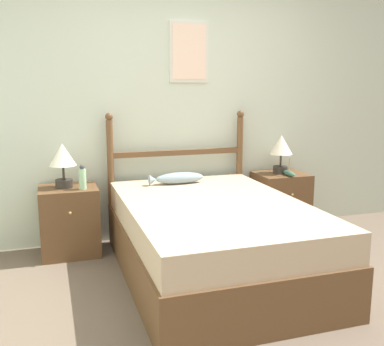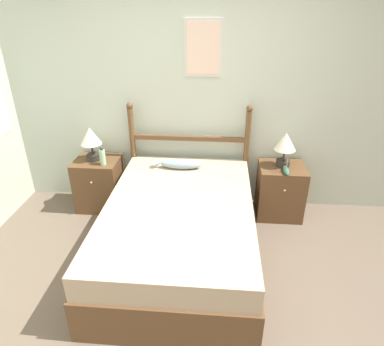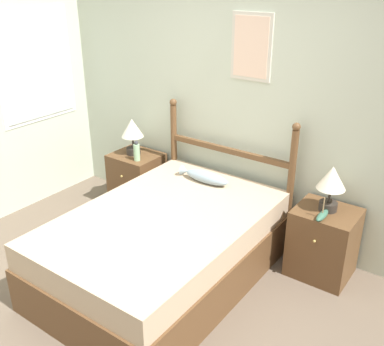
{
  "view_description": "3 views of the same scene",
  "coord_description": "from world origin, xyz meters",
  "px_view_note": "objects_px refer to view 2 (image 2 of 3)",
  "views": [
    {
      "loc": [
        -1.25,
        -2.52,
        1.48
      ],
      "look_at": [
        -0.09,
        1.1,
        0.74
      ],
      "focal_mm": 42.0,
      "sensor_mm": 36.0,
      "label": 1
    },
    {
      "loc": [
        0.26,
        -1.98,
        2.24
      ],
      "look_at": [
        0.02,
        0.94,
        0.75
      ],
      "focal_mm": 32.0,
      "sensor_mm": 36.0,
      "label": 2
    },
    {
      "loc": [
        1.95,
        -1.78,
        2.39
      ],
      "look_at": [
        -0.1,
        1.06,
        0.8
      ],
      "focal_mm": 42.0,
      "sensor_mm": 36.0,
      "label": 3
    }
  ],
  "objects_px": {
    "bottle": "(103,157)",
    "model_boat": "(286,170)",
    "nightstand_left": "(100,183)",
    "table_lamp_right": "(285,144)",
    "fish_pillow": "(179,164)",
    "bed": "(180,231)",
    "nightstand_right": "(280,191)",
    "table_lamp_left": "(91,139)"
  },
  "relations": [
    {
      "from": "bottle",
      "to": "nightstand_right",
      "type": "bearing_deg",
      "value": 3.24
    },
    {
      "from": "bottle",
      "to": "model_boat",
      "type": "height_order",
      "value": "bottle"
    },
    {
      "from": "nightstand_left",
      "to": "model_boat",
      "type": "height_order",
      "value": "model_boat"
    },
    {
      "from": "bed",
      "to": "nightstand_right",
      "type": "relative_size",
      "value": 3.34
    },
    {
      "from": "bottle",
      "to": "fish_pillow",
      "type": "relative_size",
      "value": 0.42
    },
    {
      "from": "bottle",
      "to": "model_boat",
      "type": "xyz_separation_m",
      "value": [
        1.98,
        -0.03,
        -0.07
      ]
    },
    {
      "from": "nightstand_right",
      "to": "fish_pillow",
      "type": "bearing_deg",
      "value": -174.08
    },
    {
      "from": "table_lamp_left",
      "to": "fish_pillow",
      "type": "relative_size",
      "value": 0.76
    },
    {
      "from": "table_lamp_left",
      "to": "nightstand_right",
      "type": "bearing_deg",
      "value": 0.02
    },
    {
      "from": "bed",
      "to": "fish_pillow",
      "type": "xyz_separation_m",
      "value": [
        -0.08,
        0.71,
        0.35
      ]
    },
    {
      "from": "bed",
      "to": "fish_pillow",
      "type": "height_order",
      "value": "fish_pillow"
    },
    {
      "from": "bottle",
      "to": "model_boat",
      "type": "relative_size",
      "value": 1.02
    },
    {
      "from": "bottle",
      "to": "fish_pillow",
      "type": "xyz_separation_m",
      "value": [
        0.85,
        -0.01,
        -0.05
      ]
    },
    {
      "from": "nightstand_right",
      "to": "table_lamp_right",
      "type": "bearing_deg",
      "value": 111.41
    },
    {
      "from": "nightstand_right",
      "to": "bottle",
      "type": "distance_m",
      "value": 2.02
    },
    {
      "from": "nightstand_right",
      "to": "table_lamp_left",
      "type": "xyz_separation_m",
      "value": [
        -2.12,
        -0.0,
        0.56
      ]
    },
    {
      "from": "table_lamp_left",
      "to": "bottle",
      "type": "xyz_separation_m",
      "value": [
        0.15,
        -0.11,
        -0.16
      ]
    },
    {
      "from": "table_lamp_right",
      "to": "nightstand_left",
      "type": "bearing_deg",
      "value": -179.61
    },
    {
      "from": "bottle",
      "to": "fish_pillow",
      "type": "distance_m",
      "value": 0.85
    },
    {
      "from": "fish_pillow",
      "to": "table_lamp_left",
      "type": "bearing_deg",
      "value": 173.34
    },
    {
      "from": "bed",
      "to": "nightstand_left",
      "type": "xyz_separation_m",
      "value": [
        -1.05,
        0.83,
        0.01
      ]
    },
    {
      "from": "model_boat",
      "to": "fish_pillow",
      "type": "xyz_separation_m",
      "value": [
        -1.13,
        0.02,
        0.02
      ]
    },
    {
      "from": "nightstand_right",
      "to": "model_boat",
      "type": "relative_size",
      "value": 2.91
    },
    {
      "from": "nightstand_left",
      "to": "model_boat",
      "type": "xyz_separation_m",
      "value": [
        2.1,
        -0.14,
        0.33
      ]
    },
    {
      "from": "nightstand_left",
      "to": "bottle",
      "type": "bearing_deg",
      "value": -42.71
    },
    {
      "from": "table_lamp_right",
      "to": "fish_pillow",
      "type": "xyz_separation_m",
      "value": [
        -1.12,
        -0.13,
        -0.21
      ]
    },
    {
      "from": "table_lamp_right",
      "to": "bottle",
      "type": "height_order",
      "value": "table_lamp_right"
    },
    {
      "from": "nightstand_right",
      "to": "bed",
      "type": "bearing_deg",
      "value": -141.6
    },
    {
      "from": "nightstand_left",
      "to": "table_lamp_right",
      "type": "bearing_deg",
      "value": 0.39
    },
    {
      "from": "bed",
      "to": "nightstand_right",
      "type": "height_order",
      "value": "nightstand_right"
    },
    {
      "from": "fish_pillow",
      "to": "model_boat",
      "type": "bearing_deg",
      "value": -1.16
    },
    {
      "from": "nightstand_left",
      "to": "fish_pillow",
      "type": "relative_size",
      "value": 1.19
    },
    {
      "from": "fish_pillow",
      "to": "bed",
      "type": "bearing_deg",
      "value": -83.59
    },
    {
      "from": "model_boat",
      "to": "nightstand_right",
      "type": "bearing_deg",
      "value": 92.75
    },
    {
      "from": "table_lamp_left",
      "to": "fish_pillow",
      "type": "xyz_separation_m",
      "value": [
        1.0,
        -0.12,
        -0.21
      ]
    },
    {
      "from": "bed",
      "to": "nightstand_left",
      "type": "bearing_deg",
      "value": 141.6
    },
    {
      "from": "bed",
      "to": "model_boat",
      "type": "xyz_separation_m",
      "value": [
        1.05,
        0.69,
        0.34
      ]
    },
    {
      "from": "nightstand_right",
      "to": "model_boat",
      "type": "height_order",
      "value": "model_boat"
    },
    {
      "from": "bed",
      "to": "bottle",
      "type": "bearing_deg",
      "value": 142.21
    },
    {
      "from": "model_boat",
      "to": "fish_pillow",
      "type": "relative_size",
      "value": 0.41
    },
    {
      "from": "nightstand_left",
      "to": "fish_pillow",
      "type": "height_order",
      "value": "fish_pillow"
    },
    {
      "from": "nightstand_left",
      "to": "nightstand_right",
      "type": "bearing_deg",
      "value": 0.0
    }
  ]
}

